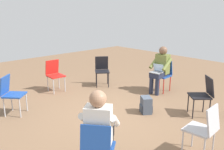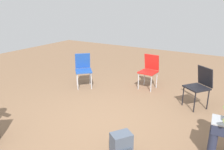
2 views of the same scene
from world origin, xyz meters
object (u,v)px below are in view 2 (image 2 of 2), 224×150
Objects in this scene: chair_east at (149,69)px; backpack_near_laptop_user at (121,146)px; chair_southeast at (200,84)px; chair_northeast at (83,68)px.

chair_east is 2.78m from backpack_near_laptop_user.
chair_southeast is at bearing 161.85° from chair_east.
chair_northeast reaches higher than backpack_near_laptop_user.
chair_east is (0.76, -1.49, 0.00)m from chair_northeast.
chair_northeast is at bearing 48.40° from backpack_near_laptop_user.
chair_southeast reaches higher than backpack_near_laptop_user.
chair_southeast is at bearing -15.65° from backpack_near_laptop_user.
chair_east is at bearing 15.58° from chair_southeast.
chair_northeast is 1.67m from chair_east.
chair_northeast is 1.00× the size of chair_southeast.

